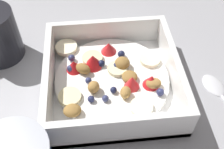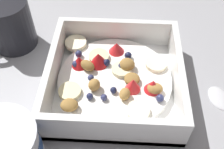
% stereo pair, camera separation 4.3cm
% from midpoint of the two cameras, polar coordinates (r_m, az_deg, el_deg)
% --- Properties ---
extents(ground_plane, '(2.40, 2.40, 0.00)m').
position_cam_midpoint_polar(ground_plane, '(0.44, -1.35, -3.18)').
color(ground_plane, '#9E9EA3').
extents(fruit_bowl, '(0.21, 0.21, 0.06)m').
position_cam_midpoint_polar(fruit_bowl, '(0.43, -2.89, -1.04)').
color(fruit_bowl, white).
rests_on(fruit_bowl, ground).
extents(spoon, '(0.06, 0.17, 0.01)m').
position_cam_midpoint_polar(spoon, '(0.46, 20.05, -4.48)').
color(spoon, silver).
rests_on(spoon, ground).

